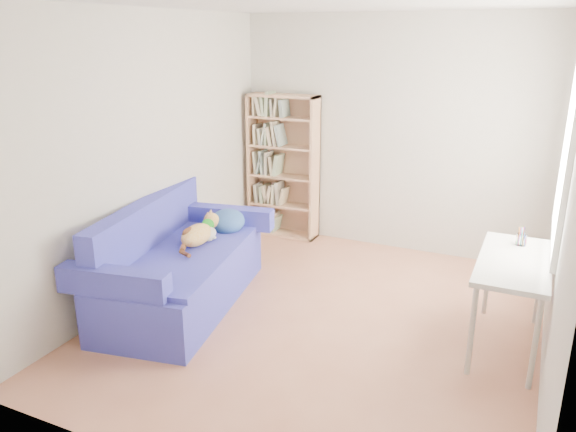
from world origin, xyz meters
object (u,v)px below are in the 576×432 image
(sofa, at_px, (180,266))
(desk, at_px, (514,269))
(pen_cup, at_px, (521,238))
(bookshelf, at_px, (283,172))

(sofa, bearing_deg, desk, -1.41)
(desk, bearing_deg, sofa, -171.20)
(sofa, bearing_deg, pen_cup, 5.20)
(bookshelf, height_order, desk, bookshelf)
(sofa, bearing_deg, bookshelf, 77.93)
(desk, bearing_deg, pen_cup, 86.84)
(bookshelf, bearing_deg, sofa, -91.86)
(bookshelf, bearing_deg, desk, -30.99)
(pen_cup, bearing_deg, desk, -93.16)
(sofa, relative_size, bookshelf, 1.21)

